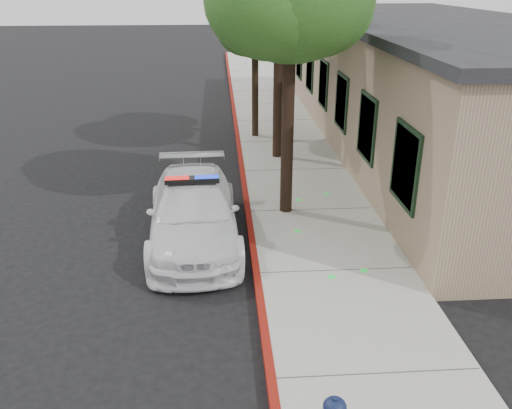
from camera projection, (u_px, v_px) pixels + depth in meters
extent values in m
plane|color=black|center=(254.00, 280.00, 10.55)|extent=(120.00, 120.00, 0.00)
cube|color=#9C9A8D|center=(310.00, 212.00, 13.37)|extent=(3.20, 60.00, 0.15)
cube|color=maroon|center=(248.00, 214.00, 13.27)|extent=(0.14, 60.00, 0.16)
cube|color=#9E8967|center=(430.00, 86.00, 18.44)|extent=(7.00, 20.00, 4.00)
cube|color=black|center=(438.00, 22.00, 17.61)|extent=(7.30, 20.30, 0.24)
cube|color=black|center=(405.00, 166.00, 10.90)|extent=(0.08, 1.48, 1.68)
cube|color=black|center=(367.00, 128.00, 13.65)|extent=(0.08, 1.48, 1.68)
cube|color=black|center=(342.00, 102.00, 16.40)|extent=(0.08, 1.48, 1.68)
cube|color=black|center=(323.00, 84.00, 19.15)|extent=(0.08, 1.48, 1.68)
cube|color=black|center=(310.00, 70.00, 21.90)|extent=(0.08, 1.48, 1.68)
cube|color=black|center=(299.00, 60.00, 24.65)|extent=(0.08, 1.48, 1.68)
cube|color=black|center=(291.00, 51.00, 27.40)|extent=(0.08, 1.48, 1.68)
imported|color=silver|center=(194.00, 212.00, 11.85)|extent=(2.19, 4.92, 1.40)
cube|color=black|center=(192.00, 180.00, 11.55)|extent=(1.21, 0.34, 0.10)
cube|color=red|center=(177.00, 180.00, 11.52)|extent=(0.53, 0.26, 0.11)
cube|color=#0D29E0|center=(207.00, 179.00, 11.59)|extent=(0.53, 0.26, 0.11)
ellipsoid|color=#0F1738|center=(335.00, 406.00, 6.33)|extent=(0.28, 0.28, 0.21)
cylinder|color=#0F1738|center=(335.00, 400.00, 6.29)|extent=(0.07, 0.07, 0.06)
cylinder|color=black|center=(288.00, 130.00, 12.51)|extent=(0.30, 0.30, 4.09)
ellipsoid|color=#27581B|center=(313.00, 5.00, 11.81)|extent=(2.73, 2.73, 2.32)
ellipsoid|color=#27581B|center=(272.00, 1.00, 11.02)|extent=(2.84, 2.84, 2.42)
cylinder|color=black|center=(278.00, 94.00, 16.52)|extent=(0.28, 0.28, 3.99)
ellipsoid|color=#2F5119|center=(290.00, 2.00, 15.86)|extent=(2.70, 2.70, 2.29)
cylinder|color=black|center=(255.00, 93.00, 18.92)|extent=(0.23, 0.23, 3.12)
ellipsoid|color=#25531A|center=(255.00, 22.00, 17.99)|extent=(2.68, 2.68, 2.28)
ellipsoid|color=#25531A|center=(268.00, 30.00, 18.30)|extent=(2.05, 2.05, 1.74)
ellipsoid|color=#25531A|center=(248.00, 29.00, 17.79)|extent=(2.14, 2.14, 1.82)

